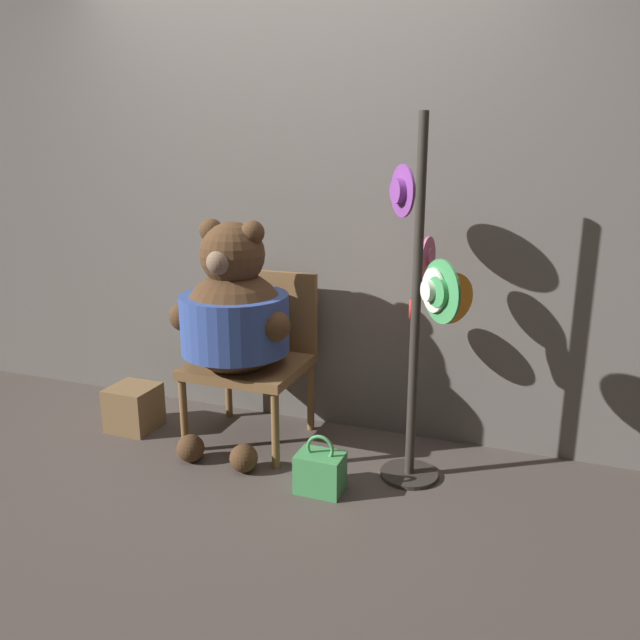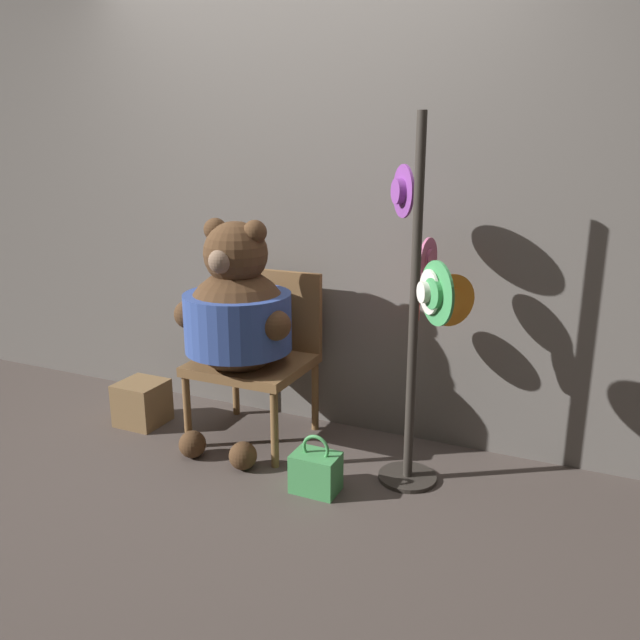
{
  "view_description": "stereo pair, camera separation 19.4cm",
  "coord_description": "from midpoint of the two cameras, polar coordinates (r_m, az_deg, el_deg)",
  "views": [
    {
      "loc": [
        1.32,
        -2.56,
        1.53
      ],
      "look_at": [
        0.31,
        0.15,
        0.74
      ],
      "focal_mm": 35.0,
      "sensor_mm": 36.0,
      "label": 1
    },
    {
      "loc": [
        1.5,
        -2.48,
        1.53
      ],
      "look_at": [
        0.31,
        0.15,
        0.74
      ],
      "focal_mm": 35.0,
      "sensor_mm": 36.0,
      "label": 2
    }
  ],
  "objects": [
    {
      "name": "handbag_on_ground",
      "position": [
        2.96,
        1.54,
        -13.71
      ],
      "size": [
        0.21,
        0.15,
        0.28
      ],
      "color": "#479E56",
      "rests_on": "ground_plane"
    },
    {
      "name": "wooden_crate",
      "position": [
        3.74,
        -14.52,
        -7.35
      ],
      "size": [
        0.25,
        0.25,
        0.25
      ],
      "color": "brown",
      "rests_on": "ground_plane"
    },
    {
      "name": "hat_display_rack",
      "position": [
        2.84,
        11.16,
        1.14
      ],
      "size": [
        0.42,
        0.54,
        1.69
      ],
      "color": "#332D28",
      "rests_on": "ground_plane"
    },
    {
      "name": "teddy_bear",
      "position": [
        3.2,
        -5.87,
        0.44
      ],
      "size": [
        0.67,
        0.59,
        1.21
      ],
      "color": "#4C331E",
      "rests_on": "ground_plane"
    },
    {
      "name": "wall_back",
      "position": [
        3.47,
        0.33,
        11.85
      ],
      "size": [
        8.0,
        0.1,
        2.65
      ],
      "color": "#66605B",
      "rests_on": "ground_plane"
    },
    {
      "name": "chair",
      "position": [
        3.39,
        -3.92,
        -2.67
      ],
      "size": [
        0.58,
        0.54,
        0.9
      ],
      "color": "brown",
      "rests_on": "ground_plane"
    },
    {
      "name": "ground_plane",
      "position": [
        3.27,
        -4.45,
        -12.71
      ],
      "size": [
        14.0,
        14.0,
        0.0
      ],
      "primitive_type": "plane",
      "color": "#4C423D"
    }
  ]
}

